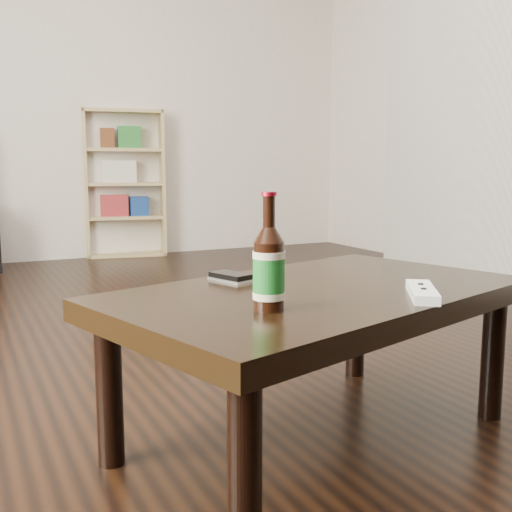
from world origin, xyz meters
name	(u,v)px	position (x,y,z in m)	size (l,w,h in m)	color
floor	(193,387)	(0.00, 0.00, -0.01)	(5.00, 6.00, 0.01)	black
wall_back	(45,78)	(0.00, 3.01, 1.35)	(5.00, 0.02, 2.70)	beige
chimney_breast	(468,65)	(2.35, 1.20, 1.35)	(0.30, 1.20, 2.70)	white
bookshelf	(123,181)	(0.56, 3.02, 0.60)	(0.66, 0.39, 1.15)	#9D8651
coffee_table	(319,308)	(0.15, -0.50, 0.35)	(1.19, 0.89, 0.40)	black
beer_bottle	(269,269)	(-0.07, -0.66, 0.49)	(0.07, 0.07, 0.25)	black
phone	(231,277)	(-0.01, -0.32, 0.41)	(0.10, 0.13, 0.02)	silver
remote	(422,292)	(0.31, -0.70, 0.41)	(0.16, 0.20, 0.03)	white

